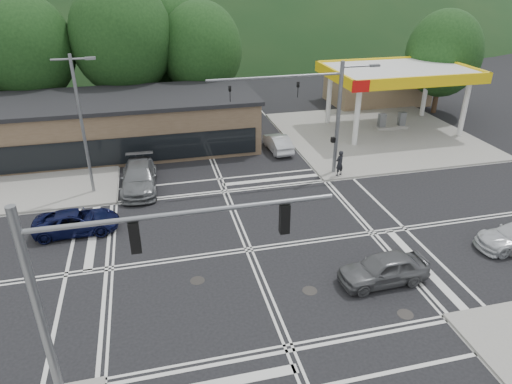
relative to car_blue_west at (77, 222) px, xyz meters
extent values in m
plane|color=black|center=(9.02, -4.12, -0.64)|extent=(120.00, 120.00, 0.00)
cube|color=gray|center=(24.02, 10.88, -0.57)|extent=(16.00, 16.00, 0.15)
cube|color=gray|center=(-5.98, 10.88, -0.57)|extent=(16.00, 16.00, 0.15)
cylinder|color=silver|center=(21.02, 8.88, 1.86)|extent=(0.44, 0.44, 5.00)
cylinder|color=silver|center=(21.02, 14.88, 1.86)|extent=(0.44, 0.44, 5.00)
cylinder|color=silver|center=(31.02, 8.88, 1.86)|extent=(0.44, 0.44, 5.00)
cylinder|color=silver|center=(31.02, 14.88, 1.86)|extent=(0.44, 0.44, 5.00)
cube|color=silver|center=(26.02, 11.88, 4.66)|extent=(12.00, 8.00, 0.60)
cube|color=yellow|center=(26.02, 7.88, 4.66)|extent=(12.20, 0.25, 0.90)
cube|color=yellow|center=(26.02, 15.88, 4.66)|extent=(12.20, 0.25, 0.90)
cube|color=yellow|center=(20.02, 11.88, 4.66)|extent=(0.25, 8.20, 0.90)
cube|color=yellow|center=(32.02, 11.88, 4.66)|extent=(0.25, 8.20, 0.90)
cube|color=red|center=(20.52, 7.73, 4.66)|extent=(1.40, 0.12, 0.90)
cube|color=gray|center=(26.02, 11.88, -0.39)|extent=(3.00, 1.00, 0.30)
cube|color=slate|center=(25.02, 11.88, 0.31)|extent=(0.60, 0.50, 1.30)
cube|color=slate|center=(27.02, 11.88, 0.31)|extent=(0.60, 0.50, 1.30)
cube|color=#846B4F|center=(29.02, 20.88, 1.26)|extent=(10.00, 6.00, 3.80)
cube|color=brown|center=(1.02, 12.88, 1.36)|extent=(24.00, 8.00, 4.00)
ellipsoid|color=#193719|center=(9.02, 85.88, -0.64)|extent=(252.00, 126.00, 140.00)
cylinder|color=#382619|center=(-4.98, 19.88, 1.78)|extent=(0.50, 0.50, 4.84)
ellipsoid|color=black|center=(-4.98, 19.88, 6.51)|extent=(8.00, 8.00, 9.20)
cylinder|color=#382619|center=(3.02, 19.88, 2.00)|extent=(0.50, 0.50, 5.28)
ellipsoid|color=black|center=(3.02, 19.88, 7.16)|extent=(9.00, 9.00, 10.35)
cylinder|color=#382619|center=(10.02, 19.88, 1.56)|extent=(0.50, 0.50, 4.40)
ellipsoid|color=black|center=(10.02, 19.88, 5.86)|extent=(7.60, 7.60, 8.74)
cylinder|color=#382619|center=(7.02, 23.88, 1.78)|extent=(0.50, 0.50, 4.84)
ellipsoid|color=black|center=(7.02, 23.88, 6.51)|extent=(8.40, 8.40, 9.66)
cylinder|color=#382619|center=(33.02, 15.88, 1.34)|extent=(0.50, 0.50, 3.96)
ellipsoid|color=black|center=(33.02, 15.88, 5.21)|extent=(7.20, 7.20, 8.28)
cylinder|color=slate|center=(0.52, 4.88, 3.86)|extent=(0.20, 0.20, 9.00)
cylinder|color=slate|center=(0.52, 4.88, 8.06)|extent=(2.20, 0.12, 0.12)
cube|color=slate|center=(1.62, 4.88, 8.06)|extent=(0.60, 0.25, 0.15)
cylinder|color=slate|center=(17.22, 4.08, 3.36)|extent=(0.28, 0.28, 8.00)
cylinder|color=slate|center=(12.72, 4.08, 6.56)|extent=(9.00, 0.16, 0.16)
imported|color=black|center=(14.22, 4.08, 5.66)|extent=(0.16, 0.20, 1.00)
imported|color=black|center=(9.72, 4.08, 5.66)|extent=(0.16, 0.20, 1.00)
cylinder|color=slate|center=(18.42, 4.08, 6.96)|extent=(2.40, 0.12, 0.12)
cube|color=slate|center=(19.52, 4.08, 6.96)|extent=(0.70, 0.30, 0.15)
cube|color=black|center=(16.97, 4.08, 1.96)|extent=(0.25, 0.30, 0.35)
cylinder|color=slate|center=(0.82, -12.32, 3.36)|extent=(0.28, 0.28, 8.00)
cylinder|color=slate|center=(5.32, -12.32, 6.56)|extent=(9.00, 0.16, 0.16)
cube|color=black|center=(3.82, -12.32, 5.96)|extent=(0.30, 0.25, 1.00)
cube|color=black|center=(8.32, -12.32, 5.96)|extent=(0.30, 0.25, 1.00)
imported|color=#0C1035|center=(0.00, 0.00, 0.00)|extent=(4.63, 2.17, 1.28)
imported|color=#56575A|center=(14.61, -8.27, 0.10)|extent=(4.39, 1.88, 1.48)
imported|color=#BABDC2|center=(14.52, 9.38, 0.04)|extent=(1.60, 4.18, 1.36)
imported|color=#BCBBB7|center=(10.59, 15.78, 0.07)|extent=(2.25, 4.35, 1.42)
imported|color=slate|center=(3.53, 4.88, 0.17)|extent=(2.53, 5.72, 1.63)
imported|color=black|center=(17.31, 3.38, 0.44)|extent=(0.80, 0.68, 1.86)
camera|label=1|loc=(4.57, -23.96, 13.00)|focal=32.00mm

